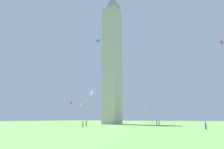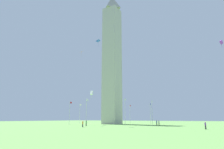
{
  "view_description": "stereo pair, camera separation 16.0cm",
  "coord_description": "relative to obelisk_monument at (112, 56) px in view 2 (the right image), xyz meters",
  "views": [
    {
      "loc": [
        -72.64,
        -42.73,
        2.27
      ],
      "look_at": [
        0.0,
        0.0,
        21.37
      ],
      "focal_mm": 31.26,
      "sensor_mm": 36.0,
      "label": 1
    },
    {
      "loc": [
        -72.56,
        -42.86,
        2.27
      ],
      "look_at": [
        0.0,
        0.0,
        21.37
      ],
      "focal_mm": 31.26,
      "sensor_mm": 36.0,
      "label": 2
    }
  ],
  "objects": [
    {
      "name": "kite_orange_diamond",
      "position": [
        -11.71,
        8.23,
        -0.23
      ],
      "size": [
        1.59,
        1.7,
        2.42
      ],
      "color": "orange"
    },
    {
      "name": "flagpole_sw",
      "position": [
        -12.45,
        -12.5,
        -25.2
      ],
      "size": [
        1.12,
        0.14,
        9.12
      ],
      "color": "silver",
      "rests_on": "ground"
    },
    {
      "name": "ground_plane",
      "position": [
        0.0,
        0.0,
        -30.15
      ],
      "size": [
        260.0,
        260.0,
        0.0
      ],
      "primitive_type": "plane",
      "color": "#609347"
    },
    {
      "name": "person_gray_shirt",
      "position": [
        -7.73,
        -22.55,
        -29.36
      ],
      "size": [
        0.32,
        0.32,
        1.61
      ],
      "rotation": [
        0.0,
        0.0,
        1.29
      ],
      "color": "#2D2D38",
      "rests_on": "ground"
    },
    {
      "name": "flagpole_ne",
      "position": [
        12.56,
        12.5,
        -25.2
      ],
      "size": [
        1.12,
        0.14,
        9.12
      ],
      "color": "silver",
      "rests_on": "ground"
    },
    {
      "name": "flagpole_n",
      "position": [
        17.73,
        0.0,
        -25.2
      ],
      "size": [
        1.12,
        0.14,
        9.12
      ],
      "color": "silver",
      "rests_on": "ground"
    },
    {
      "name": "kite_blue_diamond",
      "position": [
        -18.82,
        -5.33,
        -0.76
      ],
      "size": [
        1.36,
        1.27,
        2.13
      ],
      "color": "blue"
    },
    {
      "name": "flagpole_e",
      "position": [
        0.05,
        17.68,
        -25.2
      ],
      "size": [
        1.12,
        0.14,
        9.12
      ],
      "color": "silver",
      "rests_on": "ground"
    },
    {
      "name": "flagpole_s",
      "position": [
        -17.63,
        0.0,
        -25.2
      ],
      "size": [
        1.12,
        0.14,
        9.12
      ],
      "color": "silver",
      "rests_on": "ground"
    },
    {
      "name": "kite_white_box",
      "position": [
        -23.07,
        -6.15,
        -19.96
      ],
      "size": [
        1.25,
        0.95,
        2.52
      ],
      "color": "white"
    },
    {
      "name": "flagpole_nw",
      "position": [
        12.56,
        -12.5,
        -25.2
      ],
      "size": [
        1.12,
        0.14,
        9.12
      ],
      "color": "silver",
      "rests_on": "ground"
    },
    {
      "name": "flagpole_se",
      "position": [
        -12.45,
        12.5,
        -25.2
      ],
      "size": [
        1.12,
        0.14,
        9.12
      ],
      "color": "silver",
      "rests_on": "ground"
    },
    {
      "name": "kite_purple_box",
      "position": [
        -27.49,
        -43.12,
        -12.11
      ],
      "size": [
        0.85,
        0.68,
        1.59
      ],
      "color": "purple"
    },
    {
      "name": "person_orange_shirt",
      "position": [
        -29.93,
        -8.5,
        -29.31
      ],
      "size": [
        0.32,
        0.32,
        1.7
      ],
      "rotation": [
        0.0,
        0.0,
        0.05
      ],
      "color": "#2D2D38",
      "rests_on": "ground"
    },
    {
      "name": "person_green_shirt",
      "position": [
        -22.91,
        -4.22,
        -29.28
      ],
      "size": [
        0.32,
        0.32,
        1.75
      ],
      "rotation": [
        0.0,
        0.0,
        0.61
      ],
      "color": "#2D2D38",
      "rests_on": "ground"
    },
    {
      "name": "obelisk_monument",
      "position": [
        0.0,
        0.0,
        0.0
      ],
      "size": [
        6.63,
        6.63,
        60.31
      ],
      "color": "#B7B2A8",
      "rests_on": "ground"
    },
    {
      "name": "flagpole_w",
      "position": [
        0.05,
        -17.68,
        -25.2
      ],
      "size": [
        1.12,
        0.14,
        9.12
      ],
      "color": "silver",
      "rests_on": "ground"
    },
    {
      "name": "person_purple_shirt",
      "position": [
        -25.07,
        -38.18,
        -29.34
      ],
      "size": [
        0.32,
        0.32,
        1.64
      ],
      "rotation": [
        0.0,
        0.0,
        0.89
      ],
      "color": "#2D2D38",
      "rests_on": "ground"
    },
    {
      "name": "person_blue_shirt",
      "position": [
        -5.64,
        -21.14,
        -29.28
      ],
      "size": [
        0.32,
        0.32,
        1.76
      ],
      "rotation": [
        0.0,
        0.0,
        1.0
      ],
      "color": "#2D2D38",
      "rests_on": "ground"
    }
  ]
}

